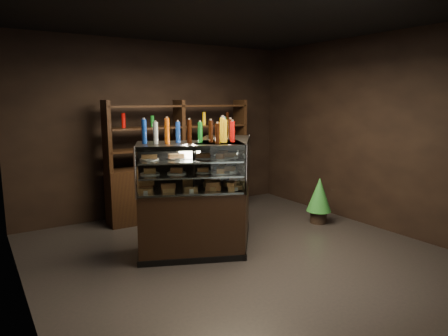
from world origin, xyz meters
The scene contains 7 objects.
ground centered at (0.00, 0.00, 0.00)m, with size 5.00×5.00×0.00m, color black.
room_shell centered at (0.00, 0.00, 1.94)m, with size 5.02×5.02×3.01m.
display_case centered at (-0.21, 0.43, 0.49)m, with size 2.06×1.49×1.48m.
food_display centered at (-0.21, 0.43, 1.12)m, with size 1.69×1.07×0.45m.
bottles_top centered at (-0.21, 0.43, 1.61)m, with size 1.52×0.94×0.30m.
potted_conifer centered at (1.89, 0.42, 0.49)m, with size 0.40×0.40×0.86m.
back_shelving centered at (0.18, 2.05, 0.60)m, with size 2.53×0.48×2.00m.
Camera 1 is at (-2.84, -4.08, 2.01)m, focal length 32.00 mm.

